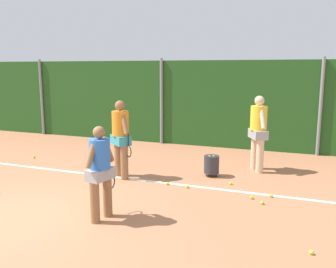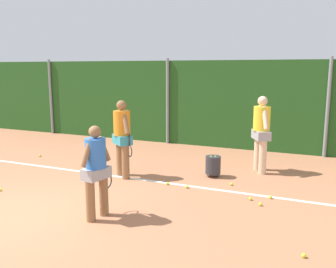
{
  "view_description": "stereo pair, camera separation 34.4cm",
  "coord_description": "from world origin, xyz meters",
  "px_view_note": "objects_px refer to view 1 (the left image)",
  "views": [
    {
      "loc": [
        4.56,
        -4.61,
        2.55
      ],
      "look_at": [
        1.83,
        2.6,
        1.16
      ],
      "focal_mm": 38.99,
      "sensor_mm": 36.0,
      "label": 1
    },
    {
      "loc": [
        4.88,
        -4.48,
        2.55
      ],
      "look_at": [
        1.83,
        2.6,
        1.16
      ],
      "focal_mm": 38.99,
      "sensor_mm": 36.0,
      "label": 2
    }
  ],
  "objects_px": {
    "player_midcourt": "(121,135)",
    "ball_hopper": "(212,164)",
    "tennis_ball_3": "(262,203)",
    "tennis_ball_4": "(252,197)",
    "tennis_ball_6": "(123,144)",
    "tennis_ball_8": "(271,196)",
    "tennis_ball_0": "(311,252)",
    "tennis_ball_5": "(187,186)",
    "tennis_ball_2": "(231,183)",
    "player_backcourt_far": "(258,129)",
    "tennis_ball_7": "(34,157)",
    "tennis_ball_9": "(167,183)",
    "player_foreground_near": "(100,168)"
  },
  "relations": [
    {
      "from": "player_midcourt",
      "to": "ball_hopper",
      "type": "height_order",
      "value": "player_midcourt"
    },
    {
      "from": "player_midcourt",
      "to": "ball_hopper",
      "type": "xyz_separation_m",
      "value": [
        1.97,
        0.84,
        -0.73
      ]
    },
    {
      "from": "player_backcourt_far",
      "to": "tennis_ball_3",
      "type": "height_order",
      "value": "player_backcourt_far"
    },
    {
      "from": "ball_hopper",
      "to": "tennis_ball_3",
      "type": "height_order",
      "value": "ball_hopper"
    },
    {
      "from": "ball_hopper",
      "to": "tennis_ball_3",
      "type": "distance_m",
      "value": 2.01
    },
    {
      "from": "player_backcourt_far",
      "to": "tennis_ball_4",
      "type": "xyz_separation_m",
      "value": [
        0.18,
        -2.1,
        -1.03
      ]
    },
    {
      "from": "player_foreground_near",
      "to": "tennis_ball_7",
      "type": "height_order",
      "value": "player_foreground_near"
    },
    {
      "from": "tennis_ball_2",
      "to": "tennis_ball_0",
      "type": "bearing_deg",
      "value": -58.28
    },
    {
      "from": "tennis_ball_2",
      "to": "tennis_ball_4",
      "type": "relative_size",
      "value": 1.0
    },
    {
      "from": "player_backcourt_far",
      "to": "tennis_ball_2",
      "type": "height_order",
      "value": "player_backcourt_far"
    },
    {
      "from": "player_foreground_near",
      "to": "tennis_ball_4",
      "type": "xyz_separation_m",
      "value": [
        2.26,
        1.9,
        -0.87
      ]
    },
    {
      "from": "player_backcourt_far",
      "to": "tennis_ball_4",
      "type": "relative_size",
      "value": 28.6
    },
    {
      "from": "ball_hopper",
      "to": "tennis_ball_4",
      "type": "height_order",
      "value": "ball_hopper"
    },
    {
      "from": "tennis_ball_2",
      "to": "tennis_ball_6",
      "type": "bearing_deg",
      "value": 145.02
    },
    {
      "from": "tennis_ball_3",
      "to": "tennis_ball_4",
      "type": "relative_size",
      "value": 1.0
    },
    {
      "from": "player_foreground_near",
      "to": "tennis_ball_6",
      "type": "relative_size",
      "value": 24.49
    },
    {
      "from": "player_midcourt",
      "to": "tennis_ball_9",
      "type": "relative_size",
      "value": 27.62
    },
    {
      "from": "ball_hopper",
      "to": "tennis_ball_6",
      "type": "bearing_deg",
      "value": 145.95
    },
    {
      "from": "tennis_ball_3",
      "to": "player_foreground_near",
      "type": "bearing_deg",
      "value": -146.13
    },
    {
      "from": "player_backcourt_far",
      "to": "tennis_ball_6",
      "type": "height_order",
      "value": "player_backcourt_far"
    },
    {
      "from": "player_foreground_near",
      "to": "tennis_ball_8",
      "type": "relative_size",
      "value": 24.49
    },
    {
      "from": "tennis_ball_8",
      "to": "tennis_ball_6",
      "type": "bearing_deg",
      "value": 146.02
    },
    {
      "from": "tennis_ball_7",
      "to": "tennis_ball_9",
      "type": "bearing_deg",
      "value": -11.66
    },
    {
      "from": "ball_hopper",
      "to": "tennis_ball_3",
      "type": "bearing_deg",
      "value": -47.04
    },
    {
      "from": "player_foreground_near",
      "to": "tennis_ball_3",
      "type": "height_order",
      "value": "player_foreground_near"
    },
    {
      "from": "ball_hopper",
      "to": "tennis_ball_3",
      "type": "relative_size",
      "value": 7.78
    },
    {
      "from": "tennis_ball_2",
      "to": "tennis_ball_5",
      "type": "xyz_separation_m",
      "value": [
        -0.83,
        -0.56,
        0.0
      ]
    },
    {
      "from": "tennis_ball_2",
      "to": "tennis_ball_8",
      "type": "height_order",
      "value": "same"
    },
    {
      "from": "tennis_ball_6",
      "to": "tennis_ball_8",
      "type": "height_order",
      "value": "same"
    },
    {
      "from": "tennis_ball_0",
      "to": "tennis_ball_3",
      "type": "relative_size",
      "value": 1.0
    },
    {
      "from": "tennis_ball_4",
      "to": "tennis_ball_5",
      "type": "height_order",
      "value": "same"
    },
    {
      "from": "player_midcourt",
      "to": "tennis_ball_4",
      "type": "relative_size",
      "value": 27.62
    },
    {
      "from": "player_foreground_near",
      "to": "tennis_ball_4",
      "type": "distance_m",
      "value": 3.08
    },
    {
      "from": "player_midcourt",
      "to": "tennis_ball_8",
      "type": "xyz_separation_m",
      "value": [
        3.44,
        -0.14,
        -0.99
      ]
    },
    {
      "from": "player_midcourt",
      "to": "ball_hopper",
      "type": "relative_size",
      "value": 3.55
    },
    {
      "from": "tennis_ball_8",
      "to": "ball_hopper",
      "type": "bearing_deg",
      "value": 146.2
    },
    {
      "from": "tennis_ball_2",
      "to": "tennis_ball_7",
      "type": "distance_m",
      "value": 5.79
    },
    {
      "from": "ball_hopper",
      "to": "tennis_ball_2",
      "type": "distance_m",
      "value": 0.79
    },
    {
      "from": "tennis_ball_0",
      "to": "tennis_ball_5",
      "type": "xyz_separation_m",
      "value": [
        -2.48,
        2.11,
        0.0
      ]
    },
    {
      "from": "player_foreground_near",
      "to": "player_midcourt",
      "type": "distance_m",
      "value": 2.43
    },
    {
      "from": "tennis_ball_4",
      "to": "player_midcourt",
      "type": "bearing_deg",
      "value": 172.88
    },
    {
      "from": "ball_hopper",
      "to": "tennis_ball_5",
      "type": "xyz_separation_m",
      "value": [
        -0.27,
        -1.04,
        -0.26
      ]
    },
    {
      "from": "tennis_ball_0",
      "to": "tennis_ball_4",
      "type": "bearing_deg",
      "value": 119.52
    },
    {
      "from": "ball_hopper",
      "to": "tennis_ball_0",
      "type": "relative_size",
      "value": 7.78
    },
    {
      "from": "player_foreground_near",
      "to": "tennis_ball_0",
      "type": "height_order",
      "value": "player_foreground_near"
    },
    {
      "from": "tennis_ball_0",
      "to": "player_backcourt_far",
      "type": "bearing_deg",
      "value": 107.44
    },
    {
      "from": "tennis_ball_6",
      "to": "ball_hopper",
      "type": "bearing_deg",
      "value": -34.05
    },
    {
      "from": "player_midcourt",
      "to": "tennis_ball_8",
      "type": "relative_size",
      "value": 27.62
    },
    {
      "from": "player_midcourt",
      "to": "player_backcourt_far",
      "type": "distance_m",
      "value": 3.39
    },
    {
      "from": "tennis_ball_5",
      "to": "tennis_ball_8",
      "type": "xyz_separation_m",
      "value": [
        1.74,
        0.05,
        0.0
      ]
    }
  ]
}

